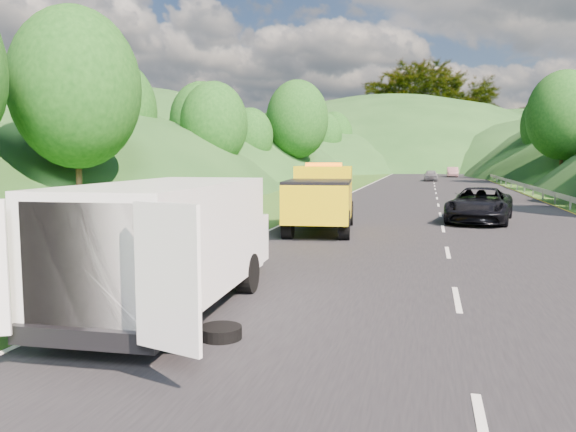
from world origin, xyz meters
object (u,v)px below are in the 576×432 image
(tow_truck, at_px, (321,198))
(woman, at_px, (203,267))
(spare_tire, at_px, (221,339))
(child, at_px, (250,271))
(passing_suv, at_px, (479,222))
(worker, at_px, (150,346))
(white_van, at_px, (171,240))
(suitcase, at_px, (172,250))

(tow_truck, bearing_deg, woman, -108.56)
(tow_truck, xyz_separation_m, spare_tire, (0.91, -13.69, -1.35))
(child, bearing_deg, passing_suv, 75.43)
(woman, height_order, child, woman)
(child, height_order, worker, worker)
(worker, xyz_separation_m, passing_suv, (6.56, 19.17, 0.00))
(tow_truck, distance_m, white_van, 12.41)
(white_van, relative_size, passing_suv, 1.26)
(worker, bearing_deg, woman, 115.79)
(passing_suv, bearing_deg, woman, -112.83)
(tow_truck, xyz_separation_m, child, (-0.34, -8.24, -1.35))
(tow_truck, relative_size, passing_suv, 1.16)
(worker, relative_size, suitcase, 3.57)
(woman, distance_m, child, 1.47)
(white_van, relative_size, woman, 4.23)
(woman, height_order, passing_suv, woman)
(child, relative_size, suitcase, 2.00)
(tow_truck, relative_size, woman, 3.89)
(suitcase, height_order, passing_suv, passing_suv)
(woman, distance_m, suitcase, 1.63)
(worker, bearing_deg, suitcase, 123.66)
(tow_truck, bearing_deg, passing_suv, 30.99)
(suitcase, xyz_separation_m, passing_suv, (9.62, 12.00, -0.26))
(white_van, relative_size, suitcase, 13.94)
(woman, distance_m, passing_suv, 15.31)
(child, relative_size, worker, 0.56)
(tow_truck, xyz_separation_m, suitcase, (-3.13, -7.11, -1.09))
(spare_tire, distance_m, passing_suv, 19.40)
(woman, distance_m, worker, 6.51)
(woman, height_order, worker, worker)
(suitcase, bearing_deg, tow_truck, 66.25)
(spare_tire, bearing_deg, worker, -148.77)
(white_van, height_order, child, white_van)
(tow_truck, distance_m, suitcase, 7.84)
(white_van, distance_m, child, 4.40)
(tow_truck, height_order, woman, tow_truck)
(tow_truck, distance_m, child, 8.35)
(white_van, bearing_deg, spare_tire, -43.79)
(passing_suv, bearing_deg, tow_truck, -133.15)
(worker, xyz_separation_m, suitcase, (-3.06, 7.17, 0.26))
(white_van, bearing_deg, worker, -77.74)
(spare_tire, bearing_deg, passing_suv, 73.27)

